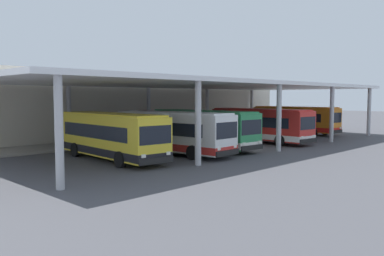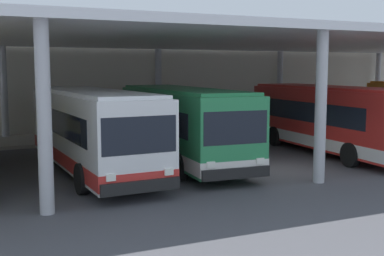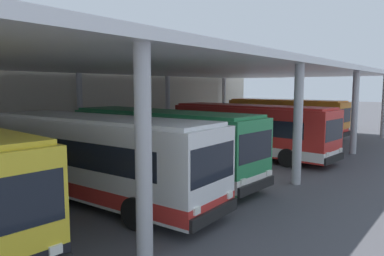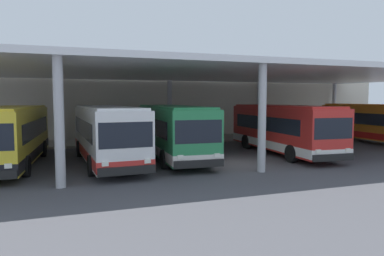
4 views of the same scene
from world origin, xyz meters
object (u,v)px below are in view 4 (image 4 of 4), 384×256
bus_departing (375,123)px  bench_waiting (162,133)px  bus_nearest_bay (11,135)px  bus_middle_bay (172,131)px  bus_second_bay (107,134)px  bus_far_bay (282,128)px

bus_departing → bench_waiting: bus_departing is taller
bus_nearest_bay → bus_departing: (26.63, 1.29, 0.00)m
bus_departing → bench_waiting: (-16.12, 7.14, -0.99)m
bus_middle_bay → bench_waiting: 9.03m
bus_nearest_bay → bus_middle_bay: (8.82, -0.39, 0.00)m
bus_middle_bay → bus_departing: same height
bus_second_bay → bus_far_bay: size_ratio=1.00×
bus_nearest_bay → bus_middle_bay: 8.83m
bus_departing → bus_middle_bay: bearing=-174.6°
bus_middle_bay → bench_waiting: bearing=79.2°
bus_nearest_bay → bench_waiting: size_ratio=5.93×
bus_middle_bay → bus_departing: bearing=5.4°
bus_nearest_bay → bus_departing: 26.66m
bus_second_bay → bus_far_bay: 11.25m
bus_second_bay → bus_middle_bay: bearing=6.9°
bus_second_bay → bench_waiting: bus_second_bay is taller
bus_second_bay → bus_middle_bay: size_ratio=1.00×
bench_waiting → bus_departing: bearing=-23.9°
bus_nearest_bay → bus_second_bay: bearing=-10.1°
bus_second_bay → bus_middle_bay: (3.95, 0.48, 0.00)m
bus_far_bay → bench_waiting: bus_far_bay is taller
bus_middle_bay → bus_far_bay: (7.30, -0.67, 0.00)m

